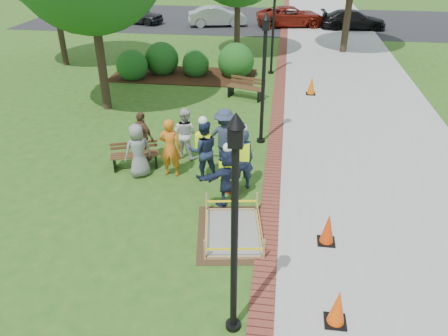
# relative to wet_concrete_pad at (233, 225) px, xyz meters

# --- Properties ---
(ground) EXTENTS (100.00, 100.00, 0.00)m
(ground) POSITION_rel_wet_concrete_pad_xyz_m (-0.91, 0.21, -0.23)
(ground) COLOR #285116
(ground) RESTS_ON ground
(sidewalk) EXTENTS (6.00, 60.00, 0.02)m
(sidewalk) POSITION_rel_wet_concrete_pad_xyz_m (4.09, 10.21, -0.22)
(sidewalk) COLOR #9E9E99
(sidewalk) RESTS_ON ground
(brick_edging) EXTENTS (0.50, 60.00, 0.03)m
(brick_edging) POSITION_rel_wet_concrete_pad_xyz_m (0.84, 10.21, -0.22)
(brick_edging) COLOR maroon
(brick_edging) RESTS_ON ground
(mulch_bed) EXTENTS (7.00, 3.00, 0.05)m
(mulch_bed) POSITION_rel_wet_concrete_pad_xyz_m (-3.91, 12.21, -0.21)
(mulch_bed) COLOR #381E0F
(mulch_bed) RESTS_ON ground
(parking_lot) EXTENTS (36.00, 12.00, 0.01)m
(parking_lot) POSITION_rel_wet_concrete_pad_xyz_m (-0.91, 27.21, -0.23)
(parking_lot) COLOR black
(parking_lot) RESTS_ON ground
(wet_concrete_pad) EXTENTS (2.03, 2.53, 0.55)m
(wet_concrete_pad) POSITION_rel_wet_concrete_pad_xyz_m (0.00, 0.00, 0.00)
(wet_concrete_pad) COLOR #47331E
(wet_concrete_pad) RESTS_ON ground
(bench_near) EXTENTS (1.50, 0.91, 0.77)m
(bench_near) POSITION_rel_wet_concrete_pad_xyz_m (-3.35, 2.87, 0.01)
(bench_near) COLOR brown
(bench_near) RESTS_ON ground
(bench_far) EXTENTS (1.67, 1.00, 0.86)m
(bench_far) POSITION_rel_wet_concrete_pad_xyz_m (-0.59, 9.43, 0.04)
(bench_far) COLOR #56331D
(bench_far) RESTS_ON ground
(cone_front) EXTENTS (0.41, 0.41, 0.81)m
(cone_front) POSITION_rel_wet_concrete_pad_xyz_m (2.22, -2.44, 0.16)
(cone_front) COLOR black
(cone_front) RESTS_ON ground
(cone_back) EXTENTS (0.41, 0.41, 0.81)m
(cone_back) POSITION_rel_wet_concrete_pad_xyz_m (2.21, -0.05, 0.15)
(cone_back) COLOR black
(cone_back) RESTS_ON ground
(cone_far) EXTENTS (0.41, 0.41, 0.81)m
(cone_far) POSITION_rel_wet_concrete_pad_xyz_m (2.21, 10.30, 0.16)
(cone_far) COLOR black
(cone_far) RESTS_ON ground
(toolbox) EXTENTS (0.40, 0.28, 0.18)m
(toolbox) POSITION_rel_wet_concrete_pad_xyz_m (-0.25, 1.82, -0.14)
(toolbox) COLOR maroon
(toolbox) RESTS_ON ground
(lamp_near) EXTENTS (0.28, 0.28, 4.26)m
(lamp_near) POSITION_rel_wet_concrete_pad_xyz_m (0.34, -2.79, 2.25)
(lamp_near) COLOR black
(lamp_near) RESTS_ON ground
(lamp_mid) EXTENTS (0.28, 0.28, 4.26)m
(lamp_mid) POSITION_rel_wet_concrete_pad_xyz_m (0.34, 5.21, 2.25)
(lamp_mid) COLOR black
(lamp_mid) RESTS_ON ground
(lamp_far) EXTENTS (0.28, 0.28, 4.26)m
(lamp_far) POSITION_rel_wet_concrete_pad_xyz_m (0.34, 13.21, 2.25)
(lamp_far) COLOR black
(lamp_far) RESTS_ON ground
(shrub_a) EXTENTS (1.51, 1.51, 1.51)m
(shrub_a) POSITION_rel_wet_concrete_pad_xyz_m (-6.23, 11.40, -0.23)
(shrub_a) COLOR #194C15
(shrub_a) RESTS_ON ground
(shrub_b) EXTENTS (1.67, 1.67, 1.67)m
(shrub_b) POSITION_rel_wet_concrete_pad_xyz_m (-5.06, 12.49, -0.23)
(shrub_b) COLOR #194C15
(shrub_b) RESTS_ON ground
(shrub_c) EXTENTS (1.30, 1.30, 1.30)m
(shrub_c) POSITION_rel_wet_concrete_pad_xyz_m (-3.32, 12.31, -0.23)
(shrub_c) COLOR #194C15
(shrub_c) RESTS_ON ground
(shrub_d) EXTENTS (1.75, 1.75, 1.75)m
(shrub_d) POSITION_rel_wet_concrete_pad_xyz_m (-1.35, 12.47, -0.23)
(shrub_d) COLOR #194C15
(shrub_d) RESTS_ON ground
(shrub_e) EXTENTS (1.14, 1.14, 1.14)m
(shrub_e) POSITION_rel_wet_concrete_pad_xyz_m (-3.58, 13.30, -0.23)
(shrub_e) COLOR #194C15
(shrub_e) RESTS_ON ground
(casual_person_a) EXTENTS (0.62, 0.58, 1.63)m
(casual_person_a) POSITION_rel_wet_concrete_pad_xyz_m (-3.06, 2.41, 0.58)
(casual_person_a) COLOR gray
(casual_person_a) RESTS_ON ground
(casual_person_b) EXTENTS (0.59, 0.40, 1.78)m
(casual_person_b) POSITION_rel_wet_concrete_pad_xyz_m (-2.14, 2.58, 0.66)
(casual_person_b) COLOR orange
(casual_person_b) RESTS_ON ground
(casual_person_c) EXTENTS (0.61, 0.50, 1.64)m
(casual_person_c) POSITION_rel_wet_concrete_pad_xyz_m (-1.96, 3.77, 0.59)
(casual_person_c) COLOR silver
(casual_person_c) RESTS_ON ground
(casual_person_d) EXTENTS (0.61, 0.55, 1.61)m
(casual_person_d) POSITION_rel_wet_concrete_pad_xyz_m (-3.22, 3.38, 0.57)
(casual_person_d) COLOR brown
(casual_person_d) RESTS_ON ground
(casual_person_e) EXTENTS (0.64, 0.48, 1.80)m
(casual_person_e) POSITION_rel_wet_concrete_pad_xyz_m (-0.68, 3.48, 0.67)
(casual_person_e) COLOR #2D384F
(casual_person_e) RESTS_ON ground
(hivis_worker_a) EXTENTS (0.61, 0.59, 1.78)m
(hivis_worker_a) POSITION_rel_wet_concrete_pad_xyz_m (-0.30, 1.29, 0.65)
(hivis_worker_a) COLOR #17253C
(hivis_worker_a) RESTS_ON ground
(hivis_worker_b) EXTENTS (0.66, 0.52, 1.97)m
(hivis_worker_b) POSITION_rel_wet_concrete_pad_xyz_m (-0.02, 2.13, 0.74)
(hivis_worker_b) COLOR #17293D
(hivis_worker_b) RESTS_ON ground
(hivis_worker_c) EXTENTS (0.65, 0.52, 1.92)m
(hivis_worker_c) POSITION_rel_wet_concrete_pad_xyz_m (-1.16, 2.57, 0.72)
(hivis_worker_c) COLOR #1D264C
(hivis_worker_c) RESTS_ON ground
(parked_car_a) EXTENTS (3.03, 4.85, 1.47)m
(parked_car_a) POSITION_rel_wet_concrete_pad_xyz_m (-10.21, 24.64, -0.23)
(parked_car_a) COLOR black
(parked_car_a) RESTS_ON ground
(parked_car_b) EXTENTS (3.05, 4.94, 1.50)m
(parked_car_b) POSITION_rel_wet_concrete_pad_xyz_m (-4.09, 24.45, -0.23)
(parked_car_b) COLOR #A5A5AA
(parked_car_b) RESTS_ON ground
(parked_car_c) EXTENTS (2.94, 4.99, 1.52)m
(parked_car_c) POSITION_rel_wet_concrete_pad_xyz_m (1.27, 25.16, -0.23)
(parked_car_c) COLOR maroon
(parked_car_c) RESTS_ON ground
(parked_car_d) EXTENTS (2.15, 4.49, 1.43)m
(parked_car_d) POSITION_rel_wet_concrete_pad_xyz_m (5.64, 24.70, -0.23)
(parked_car_d) COLOR black
(parked_car_d) RESTS_ON ground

